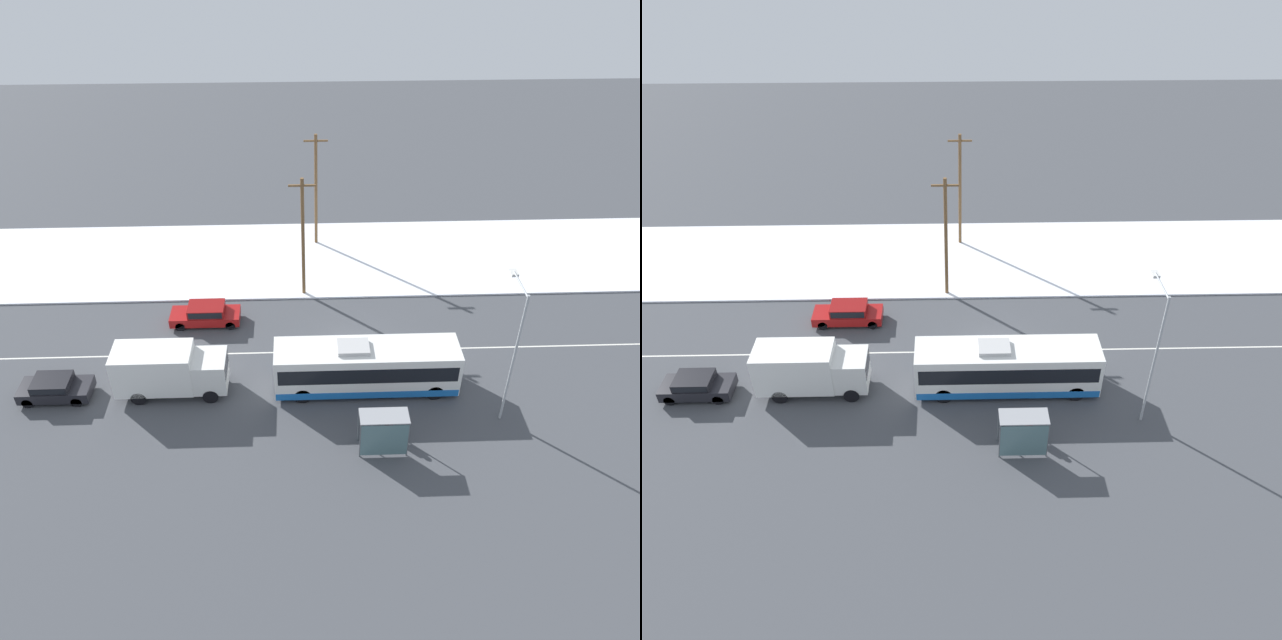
% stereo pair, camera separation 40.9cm
% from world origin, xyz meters
% --- Properties ---
extents(ground_plane, '(120.00, 120.00, 0.00)m').
position_xyz_m(ground_plane, '(0.00, 0.00, 0.00)').
color(ground_plane, '#424449').
extents(snow_lot, '(80.00, 11.21, 0.12)m').
position_xyz_m(snow_lot, '(0.00, 11.54, 0.06)').
color(snow_lot, white).
rests_on(snow_lot, ground_plane).
extents(lane_marking_center, '(60.00, 0.12, 0.00)m').
position_xyz_m(lane_marking_center, '(0.00, 0.00, 0.00)').
color(lane_marking_center, silver).
rests_on(lane_marking_center, ground_plane).
extents(city_bus, '(10.62, 2.57, 3.18)m').
position_xyz_m(city_bus, '(0.50, -3.40, 1.56)').
color(city_bus, white).
rests_on(city_bus, ground_plane).
extents(box_truck, '(6.40, 2.30, 3.05)m').
position_xyz_m(box_truck, '(-10.91, -3.33, 1.68)').
color(box_truck, silver).
rests_on(box_truck, ground_plane).
extents(sedan_car, '(4.61, 1.80, 1.41)m').
position_xyz_m(sedan_car, '(-9.58, 3.36, 0.78)').
color(sedan_car, maroon).
rests_on(sedan_car, ground_plane).
extents(parked_car_near_truck, '(4.07, 1.80, 1.36)m').
position_xyz_m(parked_car_near_truck, '(-17.50, -3.60, 0.75)').
color(parked_car_near_truck, black).
rests_on(parked_car_near_truck, ground_plane).
extents(pedestrian_at_stop, '(0.64, 0.28, 1.77)m').
position_xyz_m(pedestrian_at_stop, '(1.38, -7.23, 1.09)').
color(pedestrian_at_stop, '#23232D').
rests_on(pedestrian_at_stop, ground_plane).
extents(bus_shelter, '(2.54, 1.20, 2.40)m').
position_xyz_m(bus_shelter, '(0.94, -8.46, 1.67)').
color(bus_shelter, gray).
rests_on(bus_shelter, ground_plane).
extents(streetlamp, '(0.36, 2.77, 8.31)m').
position_xyz_m(streetlamp, '(7.82, -5.73, 5.19)').
color(streetlamp, '#9EA3A8').
rests_on(streetlamp, ground_plane).
extents(utility_pole_roadside, '(1.80, 0.24, 8.89)m').
position_xyz_m(utility_pole_roadside, '(-2.96, 6.60, 4.64)').
color(utility_pole_roadside, brown).
rests_on(utility_pole_roadside, ground_plane).
extents(utility_pole_snowlot, '(1.80, 0.24, 9.10)m').
position_xyz_m(utility_pole_snowlot, '(-1.86, 13.92, 4.74)').
color(utility_pole_snowlot, brown).
rests_on(utility_pole_snowlot, ground_plane).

